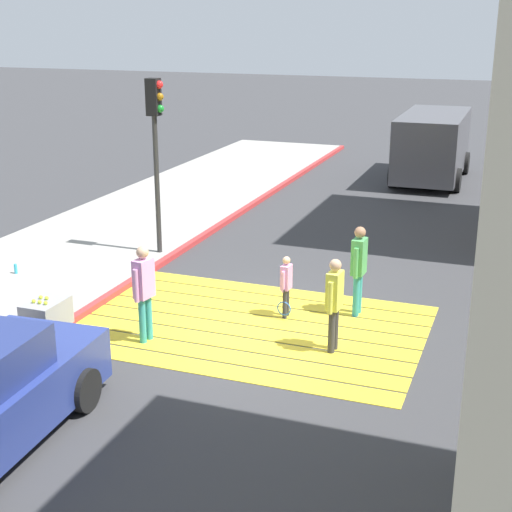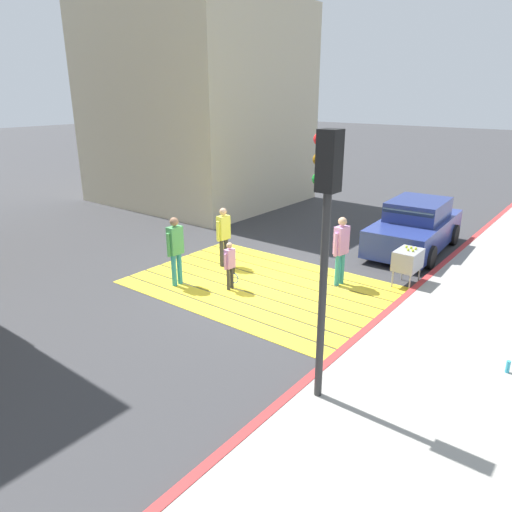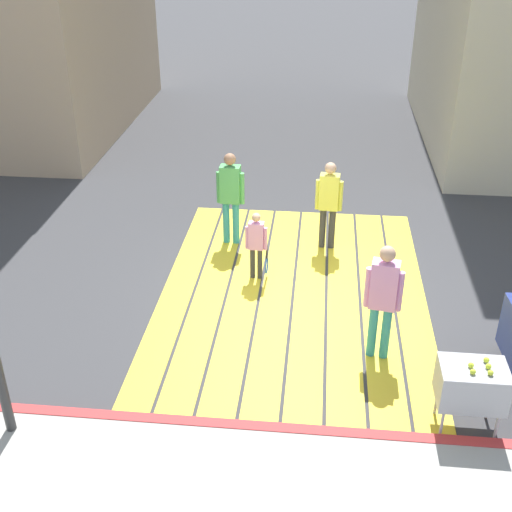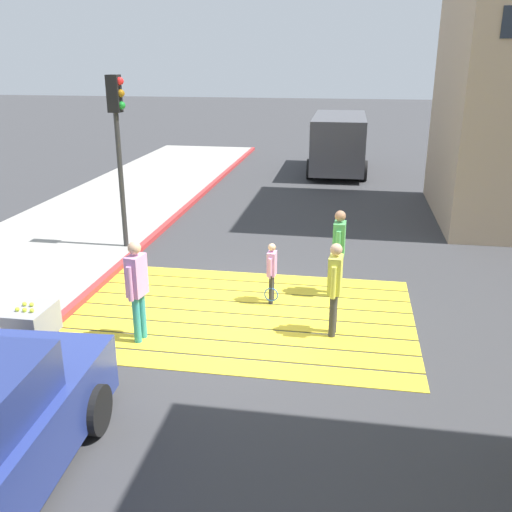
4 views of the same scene
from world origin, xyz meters
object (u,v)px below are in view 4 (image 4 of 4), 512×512
pedestrian_adult_lead (339,247)px  pedestrian_adult_trailing (335,283)px  van_down_street (339,142)px  pedestrian_adult_side (137,284)px  pedestrian_child_with_racket (272,270)px  traffic_light_corner (118,128)px  tennis_ball_cart (32,323)px

pedestrian_adult_lead → pedestrian_adult_trailing: bearing=-90.4°
van_down_street → pedestrian_adult_lead: 13.26m
van_down_street → pedestrian_adult_side: size_ratio=2.92×
van_down_street → pedestrian_child_with_racket: size_ratio=4.23×
van_down_street → pedestrian_adult_lead: bearing=-88.2°
pedestrian_adult_lead → van_down_street: bearing=91.8°
van_down_street → pedestrian_adult_lead: (0.41, -13.26, -0.24)m
pedestrian_child_with_racket → traffic_light_corner: bearing=147.3°
tennis_ball_cart → pedestrian_child_with_racket: bearing=41.0°
pedestrian_child_with_racket → van_down_street: bearing=86.5°
van_down_street → tennis_ball_cart: 17.33m
traffic_light_corner → pedestrian_child_with_racket: size_ratio=3.44×
tennis_ball_cart → pedestrian_adult_side: pedestrian_adult_side is taller
traffic_light_corner → pedestrian_adult_trailing: (5.30, -3.78, -2.06)m
traffic_light_corner → pedestrian_adult_side: traffic_light_corner is taller
traffic_light_corner → pedestrian_adult_trailing: traffic_light_corner is taller
pedestrian_adult_lead → pedestrian_adult_trailing: 1.80m
pedestrian_adult_side → pedestrian_child_with_racket: bearing=44.1°
pedestrian_adult_side → tennis_ball_cart: bearing=-144.2°
tennis_ball_cart → pedestrian_adult_side: (1.37, 0.99, 0.34)m
tennis_ball_cart → pedestrian_adult_lead: bearing=37.4°
pedestrian_adult_side → pedestrian_child_with_racket: (2.00, 1.94, -0.35)m
traffic_light_corner → pedestrian_adult_side: 5.36m
traffic_light_corner → tennis_ball_cart: (0.68, -5.52, -2.34)m
pedestrian_adult_lead → pedestrian_adult_side: 4.14m
pedestrian_adult_side → pedestrian_adult_lead: bearing=38.0°
van_down_street → traffic_light_corner: bearing=-113.5°
pedestrian_adult_lead → pedestrian_adult_trailing: size_ratio=1.06×
van_down_street → pedestrian_adult_trailing: (0.40, -15.05, -0.29)m
van_down_street → pedestrian_adult_side: 16.06m
pedestrian_child_with_racket → tennis_ball_cart: bearing=-139.0°
van_down_street → pedestrian_adult_side: (-2.85, -15.81, -0.24)m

